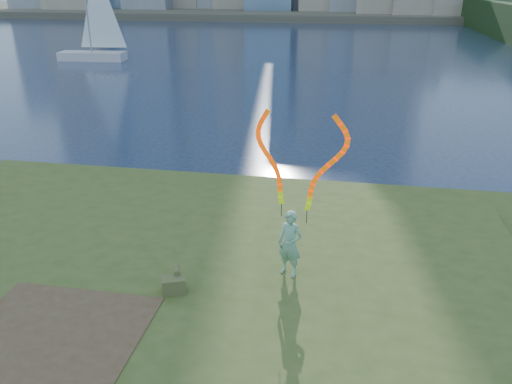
# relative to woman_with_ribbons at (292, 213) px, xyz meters

# --- Properties ---
(ground) EXTENTS (320.00, 320.00, 0.00)m
(ground) POSITION_rel_woman_with_ribbons_xyz_m (-1.77, 0.32, -2.24)
(ground) COLOR #19253F
(ground) RESTS_ON ground
(grassy_knoll) EXTENTS (20.00, 18.00, 0.80)m
(grassy_knoll) POSITION_rel_woman_with_ribbons_xyz_m (-1.77, -1.98, -1.91)
(grassy_knoll) COLOR #3B4B1B
(grassy_knoll) RESTS_ON ground
(dirt_patch) EXTENTS (3.20, 3.00, 0.02)m
(dirt_patch) POSITION_rel_woman_with_ribbons_xyz_m (-3.97, -2.88, -1.43)
(dirt_patch) COLOR #47331E
(dirt_patch) RESTS_ON grassy_knoll
(far_shore) EXTENTS (320.00, 40.00, 1.20)m
(far_shore) POSITION_rel_woman_with_ribbons_xyz_m (-1.77, 95.32, -1.64)
(far_shore) COLOR #474234
(far_shore) RESTS_ON ground
(woman_with_ribbons) EXTENTS (1.86, 0.76, 3.88)m
(woman_with_ribbons) POSITION_rel_woman_with_ribbons_xyz_m (0.00, 0.00, 0.00)
(woman_with_ribbons) COLOR #207843
(woman_with_ribbons) RESTS_ON grassy_knoll
(canvas_bag) EXTENTS (0.55, 0.62, 0.45)m
(canvas_bag) POSITION_rel_woman_with_ribbons_xyz_m (-2.25, -1.10, -1.26)
(canvas_bag) COLOR #414723
(canvas_bag) RESTS_ON grassy_knoll
(sailboat) EXTENTS (6.12, 2.29, 9.21)m
(sailboat) POSITION_rel_woman_with_ribbons_xyz_m (-20.86, 32.66, -0.66)
(sailboat) COLOR beige
(sailboat) RESTS_ON ground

